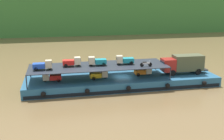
{
  "coord_description": "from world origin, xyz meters",
  "views": [
    {
      "loc": [
        -10.1,
        -40.53,
        13.8
      ],
      "look_at": [
        -1.69,
        0.0,
        2.7
      ],
      "focal_mm": 43.92,
      "sensor_mm": 36.0,
      "label": 1
    }
  ],
  "objects_px": {
    "mini_truck_upper_stern": "(43,65)",
    "mini_truck_upper_bow": "(125,60)",
    "motorcycle_upper_port": "(146,64)",
    "mini_truck_upper_mid": "(72,62)",
    "mini_truck_lower_stern": "(52,77)",
    "mini_truck_upper_fore": "(97,61)",
    "mini_truck_lower_aft": "(99,74)",
    "cargo_barge": "(122,81)",
    "covered_lorry": "(183,64)",
    "mini_truck_lower_mid": "(143,71)"
  },
  "relations": [
    {
      "from": "covered_lorry",
      "to": "mini_truck_upper_bow",
      "type": "height_order",
      "value": "mini_truck_upper_bow"
    },
    {
      "from": "mini_truck_upper_stern",
      "to": "mini_truck_upper_mid",
      "type": "xyz_separation_m",
      "value": [
        4.29,
        1.25,
        0.0
      ]
    },
    {
      "from": "mini_truck_lower_stern",
      "to": "cargo_barge",
      "type": "bearing_deg",
      "value": 0.99
    },
    {
      "from": "cargo_barge",
      "to": "mini_truck_upper_bow",
      "type": "bearing_deg",
      "value": 29.56
    },
    {
      "from": "mini_truck_upper_stern",
      "to": "mini_truck_upper_mid",
      "type": "height_order",
      "value": "same"
    },
    {
      "from": "mini_truck_upper_stern",
      "to": "mini_truck_upper_fore",
      "type": "bearing_deg",
      "value": 6.8
    },
    {
      "from": "mini_truck_upper_bow",
      "to": "mini_truck_lower_aft",
      "type": "bearing_deg",
      "value": -172.72
    },
    {
      "from": "mini_truck_lower_stern",
      "to": "mini_truck_upper_fore",
      "type": "distance_m",
      "value": 7.27
    },
    {
      "from": "mini_truck_lower_aft",
      "to": "mini_truck_upper_stern",
      "type": "height_order",
      "value": "mini_truck_upper_stern"
    },
    {
      "from": "mini_truck_upper_stern",
      "to": "motorcycle_upper_port",
      "type": "xyz_separation_m",
      "value": [
        15.3,
        -1.22,
        -0.26
      ]
    },
    {
      "from": "mini_truck_upper_mid",
      "to": "mini_truck_upper_bow",
      "type": "xyz_separation_m",
      "value": [
        8.22,
        -0.34,
        0.0
      ]
    },
    {
      "from": "cargo_barge",
      "to": "mini_truck_upper_mid",
      "type": "distance_m",
      "value": 8.57
    },
    {
      "from": "covered_lorry",
      "to": "mini_truck_lower_stern",
      "type": "bearing_deg",
      "value": 179.98
    },
    {
      "from": "mini_truck_lower_stern",
      "to": "mini_truck_upper_bow",
      "type": "bearing_deg",
      "value": 2.06
    },
    {
      "from": "mini_truck_lower_stern",
      "to": "mini_truck_upper_mid",
      "type": "relative_size",
      "value": 1.0
    },
    {
      "from": "covered_lorry",
      "to": "motorcycle_upper_port",
      "type": "bearing_deg",
      "value": -166.27
    },
    {
      "from": "mini_truck_lower_stern",
      "to": "mini_truck_lower_mid",
      "type": "xyz_separation_m",
      "value": [
        14.46,
        0.37,
        0.0
      ]
    },
    {
      "from": "cargo_barge",
      "to": "mini_truck_upper_stern",
      "type": "relative_size",
      "value": 11.06
    },
    {
      "from": "mini_truck_upper_stern",
      "to": "mini_truck_upper_mid",
      "type": "relative_size",
      "value": 1.0
    },
    {
      "from": "mini_truck_upper_bow",
      "to": "mini_truck_lower_mid",
      "type": "bearing_deg",
      "value": -0.79
    },
    {
      "from": "mini_truck_lower_mid",
      "to": "mini_truck_upper_bow",
      "type": "xyz_separation_m",
      "value": [
        -3.1,
        0.04,
        2.0
      ]
    },
    {
      "from": "covered_lorry",
      "to": "mini_truck_upper_stern",
      "type": "relative_size",
      "value": 2.87
    },
    {
      "from": "motorcycle_upper_port",
      "to": "cargo_barge",
      "type": "bearing_deg",
      "value": 149.0
    },
    {
      "from": "mini_truck_lower_stern",
      "to": "mini_truck_lower_aft",
      "type": "distance_m",
      "value": 7.17
    },
    {
      "from": "mini_truck_upper_fore",
      "to": "mini_truck_upper_mid",
      "type": "bearing_deg",
      "value": 175.74
    },
    {
      "from": "mini_truck_upper_stern",
      "to": "mini_truck_upper_bow",
      "type": "relative_size",
      "value": 0.98
    },
    {
      "from": "mini_truck_lower_aft",
      "to": "mini_truck_lower_stern",
      "type": "bearing_deg",
      "value": 178.99
    },
    {
      "from": "cargo_barge",
      "to": "mini_truck_upper_stern",
      "type": "distance_m",
      "value": 12.62
    },
    {
      "from": "covered_lorry",
      "to": "mini_truck_lower_aft",
      "type": "distance_m",
      "value": 14.05
    },
    {
      "from": "mini_truck_upper_fore",
      "to": "motorcycle_upper_port",
      "type": "height_order",
      "value": "mini_truck_upper_fore"
    },
    {
      "from": "mini_truck_lower_aft",
      "to": "mini_truck_upper_stern",
      "type": "bearing_deg",
      "value": -177.37
    },
    {
      "from": "mini_truck_lower_stern",
      "to": "mini_truck_upper_mid",
      "type": "xyz_separation_m",
      "value": [
        3.14,
        0.75,
        2.0
      ]
    },
    {
      "from": "mini_truck_upper_stern",
      "to": "mini_truck_upper_bow",
      "type": "bearing_deg",
      "value": 4.19
    },
    {
      "from": "mini_truck_lower_aft",
      "to": "mini_truck_lower_mid",
      "type": "height_order",
      "value": "same"
    },
    {
      "from": "mini_truck_lower_aft",
      "to": "motorcycle_upper_port",
      "type": "xyz_separation_m",
      "value": [
        6.99,
        -1.6,
        1.74
      ]
    },
    {
      "from": "mini_truck_lower_stern",
      "to": "mini_truck_upper_fore",
      "type": "bearing_deg",
      "value": 3.78
    },
    {
      "from": "mini_truck_lower_stern",
      "to": "mini_truck_lower_aft",
      "type": "height_order",
      "value": "same"
    },
    {
      "from": "mini_truck_lower_aft",
      "to": "mini_truck_upper_stern",
      "type": "distance_m",
      "value": 8.56
    },
    {
      "from": "covered_lorry",
      "to": "mini_truck_upper_mid",
      "type": "xyz_separation_m",
      "value": [
        -18.04,
        0.76,
        1.0
      ]
    },
    {
      "from": "motorcycle_upper_port",
      "to": "covered_lorry",
      "type": "bearing_deg",
      "value": 13.73
    },
    {
      "from": "mini_truck_upper_mid",
      "to": "mini_truck_upper_bow",
      "type": "height_order",
      "value": "same"
    },
    {
      "from": "mini_truck_upper_mid",
      "to": "motorcycle_upper_port",
      "type": "xyz_separation_m",
      "value": [
        11.01,
        -2.47,
        -0.26
      ]
    },
    {
      "from": "mini_truck_upper_fore",
      "to": "mini_truck_lower_stern",
      "type": "bearing_deg",
      "value": -176.22
    },
    {
      "from": "mini_truck_lower_aft",
      "to": "mini_truck_upper_mid",
      "type": "height_order",
      "value": "mini_truck_upper_mid"
    },
    {
      "from": "cargo_barge",
      "to": "mini_truck_lower_stern",
      "type": "xyz_separation_m",
      "value": [
        -10.97,
        -0.19,
        1.44
      ]
    },
    {
      "from": "cargo_barge",
      "to": "mini_truck_upper_mid",
      "type": "relative_size",
      "value": 11.08
    },
    {
      "from": "covered_lorry",
      "to": "mini_truck_upper_stern",
      "type": "xyz_separation_m",
      "value": [
        -22.32,
        -0.5,
        1.0
      ]
    },
    {
      "from": "mini_truck_upper_mid",
      "to": "mini_truck_upper_fore",
      "type": "xyz_separation_m",
      "value": [
        3.83,
        -0.29,
        0.0
      ]
    },
    {
      "from": "mini_truck_upper_stern",
      "to": "motorcycle_upper_port",
      "type": "bearing_deg",
      "value": -4.55
    },
    {
      "from": "covered_lorry",
      "to": "mini_truck_lower_aft",
      "type": "xyz_separation_m",
      "value": [
        -14.01,
        -0.12,
        -1.0
      ]
    }
  ]
}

